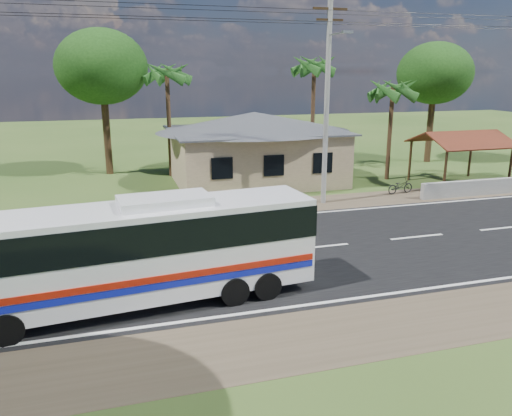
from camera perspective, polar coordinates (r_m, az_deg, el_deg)
The scene contains 13 objects.
ground at distance 20.33m, azimuth 7.27°, elevation -4.48°, with size 120.00×120.00×0.00m, color #304E1B.
road at distance 20.32m, azimuth 7.27°, elevation -4.45°, with size 120.00×16.00×0.03m.
house at distance 32.00m, azimuth -0.19°, elevation 7.79°, with size 12.40×10.00×5.00m.
waiting_shed at distance 33.52m, azimuth 22.39°, elevation 7.14°, with size 5.20×4.48×3.35m.
concrete_barrier at distance 31.06m, azimuth 23.79°, elevation 2.14°, with size 7.00×0.30×0.90m, color #9E9E99.
utility_poles at distance 26.17m, azimuth 7.46°, elevation 12.85°, with size 32.80×2.22×11.00m.
palm_near at distance 33.33m, azimuth 15.37°, elevation 12.86°, with size 2.80×2.80×6.70m.
palm_mid at distance 35.75m, azimuth 6.67°, elevation 15.74°, with size 2.80×2.80×8.20m.
palm_far at distance 33.71m, azimuth -10.16°, elevation 14.82°, with size 2.80×2.80×7.70m.
tree_behind_house at distance 35.50m, azimuth -17.22°, elevation 15.12°, with size 6.00×6.00×9.61m.
tree_behind_shed at distance 41.07m, azimuth 19.76°, elevation 14.25°, with size 5.60×5.60×9.02m.
coach_bus at distance 15.08m, azimuth -13.46°, elevation -4.24°, with size 10.89×3.29×3.33m.
motorcycle at distance 30.03m, azimuth 16.17°, elevation 2.43°, with size 0.60×1.71×0.90m, color black.
Camera 1 is at (-7.76, -17.50, 6.85)m, focal length 35.00 mm.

